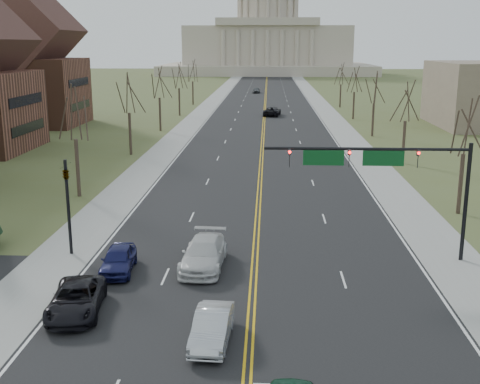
# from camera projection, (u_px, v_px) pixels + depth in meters

# --- Properties ---
(ground) EXTENTS (600.00, 600.00, 0.00)m
(ground) POSITION_uv_depth(u_px,v_px,m) (247.00, 373.00, 24.00)
(ground) COLOR #4F582C
(ground) RESTS_ON ground
(road) EXTENTS (20.00, 380.00, 0.01)m
(road) POSITION_uv_depth(u_px,v_px,m) (265.00, 104.00, 130.66)
(road) COLOR black
(road) RESTS_ON ground
(cross_road) EXTENTS (120.00, 14.00, 0.01)m
(cross_road) POSITION_uv_depth(u_px,v_px,m) (252.00, 309.00, 29.82)
(cross_road) COLOR black
(cross_road) RESTS_ON ground
(sidewalk_left) EXTENTS (4.00, 380.00, 0.03)m
(sidewalk_left) POSITION_uv_depth(u_px,v_px,m) (210.00, 104.00, 131.21)
(sidewalk_left) COLOR gray
(sidewalk_left) RESTS_ON ground
(sidewalk_right) EXTENTS (4.00, 380.00, 0.03)m
(sidewalk_right) POSITION_uv_depth(u_px,v_px,m) (320.00, 104.00, 130.11)
(sidewalk_right) COLOR gray
(sidewalk_right) RESTS_ON ground
(center_line) EXTENTS (0.42, 380.00, 0.01)m
(center_line) POSITION_uv_depth(u_px,v_px,m) (265.00, 104.00, 130.66)
(center_line) COLOR gold
(center_line) RESTS_ON road
(edge_line_left) EXTENTS (0.15, 380.00, 0.01)m
(edge_line_left) POSITION_uv_depth(u_px,v_px,m) (220.00, 104.00, 131.11)
(edge_line_left) COLOR silver
(edge_line_left) RESTS_ON road
(edge_line_right) EXTENTS (0.15, 380.00, 0.01)m
(edge_line_right) POSITION_uv_depth(u_px,v_px,m) (310.00, 104.00, 130.21)
(edge_line_right) COLOR silver
(edge_line_right) RESTS_ON road
(capitol) EXTENTS (90.00, 60.00, 50.00)m
(capitol) POSITION_uv_depth(u_px,v_px,m) (267.00, 40.00, 262.92)
(capitol) COLOR #B6AC98
(capitol) RESTS_ON ground
(signal_mast) EXTENTS (12.12, 0.44, 7.20)m
(signal_mast) POSITION_uv_depth(u_px,v_px,m) (382.00, 166.00, 35.37)
(signal_mast) COLOR black
(signal_mast) RESTS_ON ground
(signal_left) EXTENTS (0.32, 0.36, 6.00)m
(signal_left) POSITION_uv_depth(u_px,v_px,m) (67.00, 196.00, 36.72)
(signal_left) COLOR black
(signal_left) RESTS_ON ground
(tree_r_0) EXTENTS (3.74, 3.74, 8.50)m
(tree_r_0) POSITION_uv_depth(u_px,v_px,m) (465.00, 129.00, 44.99)
(tree_r_0) COLOR #34261F
(tree_r_0) RESTS_ON ground
(tree_l_0) EXTENTS (3.96, 3.96, 9.00)m
(tree_l_0) POSITION_uv_depth(u_px,v_px,m) (74.00, 116.00, 50.19)
(tree_l_0) COLOR #34261F
(tree_l_0) RESTS_ON ground
(tree_r_1) EXTENTS (3.74, 3.74, 8.50)m
(tree_r_1) POSITION_uv_depth(u_px,v_px,m) (406.00, 104.00, 64.39)
(tree_r_1) COLOR #34261F
(tree_r_1) RESTS_ON ground
(tree_l_1) EXTENTS (3.96, 3.96, 9.00)m
(tree_l_1) POSITION_uv_depth(u_px,v_px,m) (128.00, 96.00, 69.58)
(tree_l_1) COLOR #34261F
(tree_l_1) RESTS_ON ground
(tree_r_2) EXTENTS (3.74, 3.74, 8.50)m
(tree_r_2) POSITION_uv_depth(u_px,v_px,m) (375.00, 90.00, 83.78)
(tree_r_2) COLOR #34261F
(tree_r_2) RESTS_ON ground
(tree_l_2) EXTENTS (3.96, 3.96, 9.00)m
(tree_l_2) POSITION_uv_depth(u_px,v_px,m) (159.00, 84.00, 88.98)
(tree_l_2) COLOR #34261F
(tree_l_2) RESTS_ON ground
(tree_r_3) EXTENTS (3.74, 3.74, 8.50)m
(tree_r_3) POSITION_uv_depth(u_px,v_px,m) (355.00, 81.00, 103.17)
(tree_r_3) COLOR #34261F
(tree_r_3) RESTS_ON ground
(tree_l_3) EXTENTS (3.96, 3.96, 9.00)m
(tree_l_3) POSITION_uv_depth(u_px,v_px,m) (179.00, 77.00, 108.37)
(tree_l_3) COLOR #34261F
(tree_l_3) RESTS_ON ground
(tree_r_4) EXTENTS (3.74, 3.74, 8.50)m
(tree_r_4) POSITION_uv_depth(u_px,v_px,m) (341.00, 75.00, 122.57)
(tree_r_4) COLOR #34261F
(tree_r_4) RESTS_ON ground
(tree_l_4) EXTENTS (3.96, 3.96, 9.00)m
(tree_l_4) POSITION_uv_depth(u_px,v_px,m) (192.00, 72.00, 127.76)
(tree_l_4) COLOR #34261F
(tree_l_4) RESTS_ON ground
(bldg_left_far) EXTENTS (17.10, 14.28, 23.25)m
(bldg_left_far) POSITION_uv_depth(u_px,v_px,m) (25.00, 65.00, 95.19)
(bldg_left_far) COLOR brown
(bldg_left_far) RESTS_ON ground
(car_sb_inner_lead) EXTENTS (1.75, 4.42, 1.43)m
(car_sb_inner_lead) POSITION_uv_depth(u_px,v_px,m) (212.00, 327.00, 26.31)
(car_sb_inner_lead) COLOR #B4B7BD
(car_sb_inner_lead) RESTS_ON road
(car_sb_outer_lead) EXTENTS (3.01, 5.43, 1.44)m
(car_sb_outer_lead) POSITION_uv_depth(u_px,v_px,m) (76.00, 299.00, 29.17)
(car_sb_outer_lead) COLOR black
(car_sb_outer_lead) RESTS_ON road
(car_sb_inner_second) EXTENTS (2.62, 5.89, 1.68)m
(car_sb_inner_second) POSITION_uv_depth(u_px,v_px,m) (204.00, 254.00, 35.14)
(car_sb_inner_second) COLOR silver
(car_sb_inner_second) RESTS_ON road
(car_sb_outer_second) EXTENTS (2.07, 4.48, 1.49)m
(car_sb_outer_second) POSITION_uv_depth(u_px,v_px,m) (118.00, 259.00, 34.47)
(car_sb_outer_second) COLOR #16194E
(car_sb_outer_second) RESTS_ON road
(car_far_nb) EXTENTS (3.50, 6.21, 1.64)m
(car_far_nb) POSITION_uv_depth(u_px,v_px,m) (272.00, 111.00, 109.49)
(car_far_nb) COLOR black
(car_far_nb) RESTS_ON road
(car_far_sb) EXTENTS (2.05, 4.39, 1.45)m
(car_far_sb) POSITION_uv_depth(u_px,v_px,m) (256.00, 90.00, 159.64)
(car_far_sb) COLOR #4D5155
(car_far_sb) RESTS_ON road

